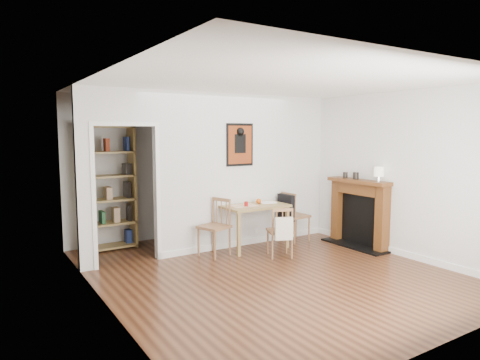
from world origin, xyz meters
TOP-DOWN VIEW (x-y plane):
  - ground at (0.00, 0.00)m, footprint 5.20×5.20m
  - room_shell at (0.10, 1.34)m, footprint 5.20×5.20m
  - dining_table at (0.53, 1.10)m, footprint 1.09×0.70m
  - chair_left at (-0.26, 1.06)m, footprint 0.58×0.58m
  - chair_right at (1.42, 1.10)m, footprint 0.53×0.47m
  - chair_front at (0.59, 0.45)m, footprint 0.53×0.55m
  - bookshelf at (-1.56, 2.35)m, footprint 0.88×0.35m
  - fireplace at (2.16, 0.25)m, footprint 0.45×1.25m
  - red_glass at (0.33, 1.02)m, footprint 0.06×0.06m
  - orange_fruit at (0.67, 1.16)m, footprint 0.09×0.09m
  - placemat at (0.33, 1.11)m, footprint 0.47×0.38m
  - notebook at (0.84, 1.14)m, footprint 0.31×0.25m
  - mantel_lamp at (2.12, -0.16)m, footprint 0.16×0.16m
  - ceramic_jar_a at (2.09, 0.30)m, footprint 0.10×0.10m
  - ceramic_jar_b at (2.10, 0.55)m, footprint 0.08×0.08m

SIDE VIEW (x-z plane):
  - ground at x=0.00m, z-range 0.00..0.00m
  - chair_front at x=0.59m, z-range 0.01..0.81m
  - chair_left at x=-0.26m, z-range 0.00..0.91m
  - chair_right at x=1.42m, z-range 0.02..0.91m
  - fireplace at x=2.16m, z-range 0.04..1.20m
  - dining_table at x=0.53m, z-range 0.28..1.03m
  - placemat at x=0.33m, z-range 0.75..0.75m
  - notebook at x=0.84m, z-range 0.75..0.76m
  - red_glass at x=0.33m, z-range 0.75..0.83m
  - orange_fruit at x=0.67m, z-range 0.75..0.83m
  - bookshelf at x=-1.56m, z-range -0.01..2.08m
  - ceramic_jar_b at x=2.10m, z-range 1.16..1.26m
  - ceramic_jar_a at x=2.09m, z-range 1.16..1.28m
  - room_shell at x=0.10m, z-range -1.30..3.90m
  - mantel_lamp at x=2.12m, z-range 1.19..1.43m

